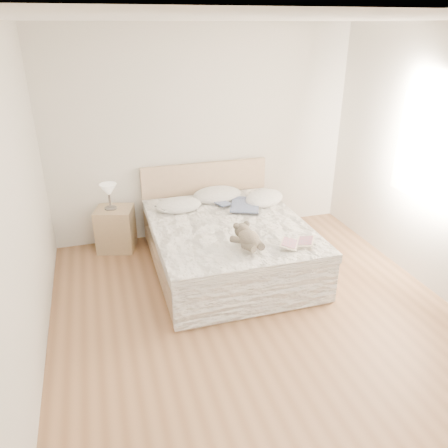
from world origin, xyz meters
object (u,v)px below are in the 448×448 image
Objects in this scene: nightstand at (116,229)px; photo_book at (171,208)px; table_lamp at (109,191)px; childrens_book at (297,243)px; teddy_bear at (249,245)px; bed at (227,242)px.

photo_book is (0.66, -0.36, 0.35)m from nightstand.
childrens_book is (1.77, -1.66, -0.16)m from table_lamp.
teddy_bear is (0.57, -1.23, 0.02)m from photo_book.
nightstand is (-1.23, 0.83, -0.03)m from bed.
table_lamp is 0.90× the size of childrens_book.
childrens_book is (1.74, -1.65, 0.35)m from nightstand.
nightstand is at bearing 168.89° from childrens_book.
bed reaches higher than table_lamp.
photo_book is 1.68m from childrens_book.
bed reaches higher than nightstand.
bed is 5.92× the size of childrens_book.
photo_book is 0.93× the size of teddy_bear.
childrens_book is 0.51m from teddy_bear.
table_lamp is (-0.03, 0.00, 0.51)m from nightstand.
table_lamp is 0.87× the size of teddy_bear.
bed is 0.81m from photo_book.
teddy_bear is at bearing -154.09° from childrens_book.
nightstand is 1.62× the size of photo_book.
bed is 1.02m from childrens_book.
bed is 6.56× the size of table_lamp.
bed is at bearing -33.86° from nightstand.
table_lamp reaches higher than photo_book.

